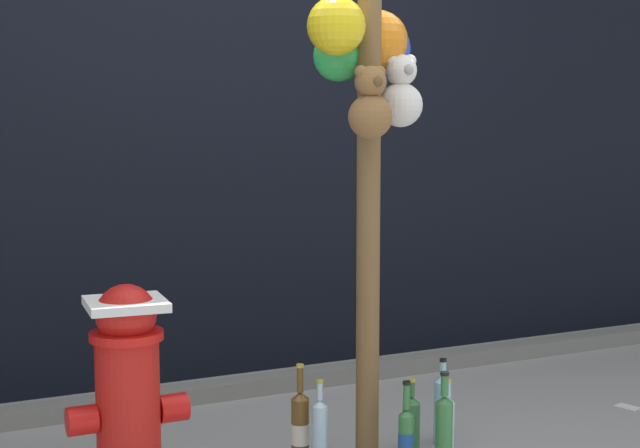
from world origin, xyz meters
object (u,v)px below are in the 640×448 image
(fire_hydrant, at_px, (128,390))
(bottle_0, at_px, (320,433))
(memorial_post, at_px, (369,17))
(bottle_4, at_px, (411,423))
(bottle_3, at_px, (406,441))
(bottle_2, at_px, (442,408))
(bottle_6, at_px, (444,435))
(bottle_1, at_px, (300,426))
(bottle_5, at_px, (447,427))

(fire_hydrant, bearing_deg, bottle_0, 0.11)
(memorial_post, xyz_separation_m, bottle_4, (0.21, 0.01, -1.56))
(fire_hydrant, distance_m, bottle_0, 0.77)
(memorial_post, bearing_deg, bottle_3, -80.37)
(memorial_post, bearing_deg, bottle_2, 7.34)
(bottle_6, bearing_deg, memorial_post, 120.76)
(bottle_1, bearing_deg, bottle_2, -6.79)
(memorial_post, bearing_deg, bottle_6, -59.24)
(bottle_2, distance_m, bottle_4, 0.17)
(bottle_3, height_order, bottle_4, bottle_3)
(bottle_4, distance_m, bottle_5, 0.16)
(bottle_2, relative_size, bottle_4, 1.18)
(bottle_0, distance_m, bottle_3, 0.34)
(bottle_2, relative_size, bottle_5, 1.08)
(bottle_1, height_order, bottle_6, bottle_6)
(memorial_post, xyz_separation_m, bottle_2, (0.38, 0.05, -1.53))
(fire_hydrant, distance_m, bottle_4, 1.16)
(fire_hydrant, distance_m, bottle_2, 1.32)
(memorial_post, height_order, bottle_0, memorial_post)
(bottle_0, relative_size, bottle_6, 0.85)
(memorial_post, distance_m, bottle_0, 1.55)
(fire_hydrant, height_order, bottle_0, fire_hydrant)
(bottle_6, bearing_deg, bottle_3, 157.58)
(memorial_post, xyz_separation_m, bottle_1, (-0.23, 0.12, -1.54))
(fire_hydrant, relative_size, bottle_3, 2.05)
(bottle_4, bearing_deg, bottle_5, -63.21)
(memorial_post, relative_size, bottle_4, 9.74)
(bottle_2, xyz_separation_m, bottle_4, (-0.17, -0.03, -0.03))
(bottle_0, distance_m, bottle_5, 0.49)
(bottle_4, bearing_deg, memorial_post, -176.03)
(bottle_1, xyz_separation_m, bottle_4, (0.43, -0.11, -0.02))
(memorial_post, bearing_deg, bottle_0, 175.22)
(bottle_1, distance_m, bottle_3, 0.44)
(bottle_3, xyz_separation_m, bottle_6, (0.13, -0.05, 0.02))
(bottle_0, bearing_deg, bottle_6, -39.56)
(memorial_post, relative_size, bottle_2, 8.26)
(bottle_3, bearing_deg, memorial_post, 99.63)
(memorial_post, xyz_separation_m, bottle_6, (0.17, -0.28, -1.51))
(bottle_1, bearing_deg, memorial_post, -28.03)
(bottle_2, relative_size, bottle_3, 0.95)
(memorial_post, distance_m, bottle_1, 1.57)
(fire_hydrant, relative_size, bottle_5, 2.35)
(memorial_post, distance_m, fire_hydrant, 1.58)
(bottle_2, bearing_deg, memorial_post, -172.66)
(bottle_5, bearing_deg, bottle_3, -157.66)
(bottle_0, relative_size, bottle_1, 0.90)
(bottle_4, bearing_deg, bottle_6, -97.99)
(bottle_0, height_order, bottle_2, bottle_2)
(bottle_3, relative_size, bottle_5, 1.14)
(bottle_2, xyz_separation_m, bottle_3, (-0.34, -0.28, -0.00))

